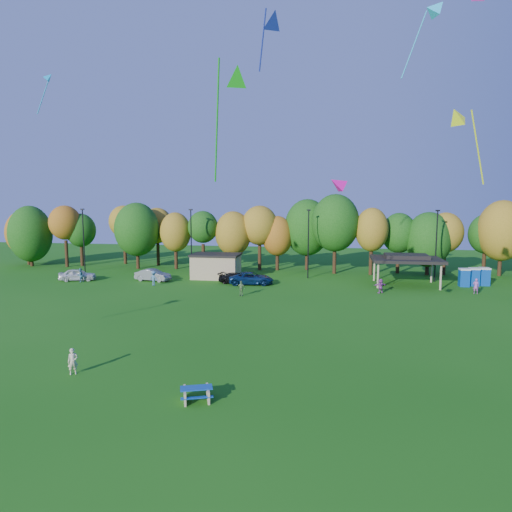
% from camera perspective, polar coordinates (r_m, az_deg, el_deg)
% --- Properties ---
extents(ground, '(160.00, 160.00, 0.00)m').
position_cam_1_polar(ground, '(23.03, -4.58, -19.57)').
color(ground, '#19600F').
rests_on(ground, ground).
extents(tree_line, '(93.57, 10.55, 11.15)m').
position_cam_1_polar(tree_line, '(65.91, 4.19, 3.18)').
color(tree_line, black).
rests_on(tree_line, ground).
extents(lamp_posts, '(64.50, 0.25, 9.09)m').
position_cam_1_polar(lamp_posts, '(60.28, 6.56, 1.83)').
color(lamp_posts, black).
rests_on(lamp_posts, ground).
extents(utility_building, '(6.30, 4.30, 3.25)m').
position_cam_1_polar(utility_building, '(60.52, -5.01, -1.24)').
color(utility_building, tan).
rests_on(utility_building, ground).
extents(pavilion, '(8.20, 6.20, 3.77)m').
position_cam_1_polar(pavilion, '(58.08, 18.28, -0.34)').
color(pavilion, tan).
rests_on(pavilion, ground).
extents(porta_potties, '(3.75, 2.26, 2.18)m').
position_cam_1_polar(porta_potties, '(60.92, 25.61, -2.37)').
color(porta_potties, '#0B419B').
rests_on(porta_potties, ground).
extents(picnic_table, '(2.00, 1.83, 0.71)m').
position_cam_1_polar(picnic_table, '(24.74, -7.46, -16.60)').
color(picnic_table, tan).
rests_on(picnic_table, ground).
extents(kite_flyer, '(0.69, 0.64, 1.58)m').
position_cam_1_polar(kite_flyer, '(29.79, -21.92, -12.13)').
color(kite_flyer, beige).
rests_on(kite_flyer, ground).
extents(car_a, '(4.86, 3.18, 1.54)m').
position_cam_1_polar(car_a, '(62.88, -21.41, -2.19)').
color(car_a, silver).
rests_on(car_a, ground).
extents(car_b, '(4.79, 2.31, 1.51)m').
position_cam_1_polar(car_b, '(59.81, -12.76, -2.34)').
color(car_b, gray).
rests_on(car_b, ground).
extents(car_c, '(5.77, 3.28, 1.52)m').
position_cam_1_polar(car_c, '(55.97, -0.61, -2.80)').
color(car_c, navy).
rests_on(car_c, ground).
extents(car_d, '(4.78, 2.55, 1.32)m').
position_cam_1_polar(car_d, '(56.55, -2.44, -2.81)').
color(car_d, black).
rests_on(car_d, ground).
extents(far_person_0, '(1.05, 0.71, 1.65)m').
position_cam_1_polar(far_person_0, '(49.33, -1.88, -4.06)').
color(far_person_0, '#678B55').
rests_on(far_person_0, ground).
extents(far_person_1, '(0.69, 0.51, 1.74)m').
position_cam_1_polar(far_person_1, '(55.86, 25.79, -3.41)').
color(far_person_1, '#AE53B0').
rests_on(far_person_1, ground).
extents(far_person_2, '(1.57, 1.04, 1.63)m').
position_cam_1_polar(far_person_2, '(52.62, 15.30, -3.62)').
color(far_person_2, '#AC48AA').
rests_on(far_person_2, ground).
extents(far_person_3, '(1.30, 1.01, 1.78)m').
position_cam_1_polar(far_person_3, '(56.59, -12.66, -2.73)').
color(far_person_3, teal).
rests_on(far_person_3, ground).
extents(far_person_4, '(0.94, 1.04, 1.74)m').
position_cam_1_polar(far_person_4, '(61.63, -21.12, -2.26)').
color(far_person_4, teal).
rests_on(far_person_4, ground).
extents(kite_4, '(1.46, 1.26, 1.26)m').
position_cam_1_polar(kite_4, '(26.65, 10.09, 8.89)').
color(kite_4, '#D40B8A').
extents(kite_6, '(2.27, 4.29, 7.40)m').
position_cam_1_polar(kite_6, '(29.85, -2.50, 21.53)').
color(kite_6, '#15A217').
extents(kite_7, '(2.54, 1.45, 4.30)m').
position_cam_1_polar(kite_7, '(55.66, -24.49, 19.59)').
color(kite_7, '#0D90CB').
extents(kite_8, '(3.94, 2.02, 6.53)m').
position_cam_1_polar(kite_8, '(45.90, 21.73, 26.81)').
color(kite_8, '#25BCEA').
extents(kite_9, '(2.23, 2.94, 4.69)m').
position_cam_1_polar(kite_9, '(36.37, 2.09, 27.50)').
color(kite_9, navy).
extents(kite_13, '(2.94, 2.62, 5.47)m').
position_cam_1_polar(kite_13, '(34.96, 23.89, 15.63)').
color(kite_13, '#E4F81A').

